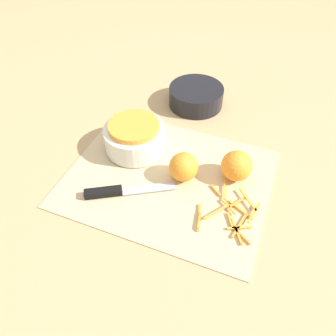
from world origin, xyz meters
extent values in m
plane|color=tan|center=(0.00, 0.00, 0.00)|extent=(4.00, 4.00, 0.00)
cube|color=#CCB284|center=(0.00, 0.00, 0.00)|extent=(0.47, 0.38, 0.01)
cylinder|color=silver|center=(-0.12, 0.07, 0.04)|extent=(0.16, 0.16, 0.06)
cylinder|color=orange|center=(-0.12, 0.07, 0.07)|extent=(0.13, 0.13, 0.02)
cylinder|color=black|center=(-0.03, 0.32, 0.03)|extent=(0.16, 0.16, 0.06)
cube|color=black|center=(-0.12, -0.11, 0.01)|extent=(0.08, 0.06, 0.02)
cube|color=#B2B2B7|center=(-0.03, -0.05, 0.01)|extent=(0.12, 0.08, 0.00)
sphere|color=orange|center=(0.03, 0.01, 0.04)|extent=(0.07, 0.07, 0.07)
sphere|color=orange|center=(0.15, 0.06, 0.04)|extent=(0.07, 0.07, 0.07)
cube|color=orange|center=(0.11, -0.09, 0.01)|extent=(0.02, 0.07, 0.00)
cube|color=orange|center=(0.17, -0.07, 0.01)|extent=(0.02, 0.04, 0.00)
cube|color=orange|center=(0.20, -0.10, 0.01)|extent=(0.05, 0.03, 0.00)
cube|color=orange|center=(0.14, 0.01, 0.01)|extent=(0.02, 0.06, 0.00)
cube|color=orange|center=(0.19, -0.01, 0.01)|extent=(0.05, 0.05, 0.00)
cube|color=orange|center=(0.19, -0.09, 0.01)|extent=(0.04, 0.06, 0.00)
cube|color=orange|center=(0.19, -0.08, 0.01)|extent=(0.02, 0.07, 0.00)
cube|color=orange|center=(0.14, -0.06, 0.01)|extent=(0.04, 0.06, 0.00)
cube|color=orange|center=(0.17, -0.02, 0.01)|extent=(0.03, 0.04, 0.00)
cube|color=orange|center=(0.21, -0.04, 0.01)|extent=(0.02, 0.06, 0.00)
cube|color=orange|center=(0.18, -0.03, 0.01)|extent=(0.06, 0.04, 0.00)
cube|color=orange|center=(0.11, -0.10, 0.01)|extent=(0.01, 0.04, 0.00)
cube|color=orange|center=(0.19, -0.08, 0.01)|extent=(0.05, 0.03, 0.00)
cube|color=orange|center=(0.16, -0.04, 0.01)|extent=(0.04, 0.03, 0.00)
cube|color=orange|center=(0.12, 0.00, 0.01)|extent=(0.03, 0.03, 0.00)
camera|label=1|loc=(0.20, -0.49, 0.58)|focal=35.00mm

